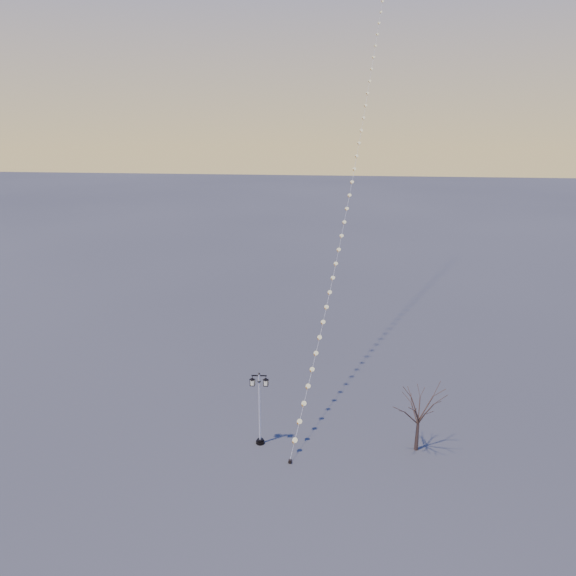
# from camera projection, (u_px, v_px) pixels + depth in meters

# --- Properties ---
(ground) EXTENTS (300.00, 300.00, 0.00)m
(ground) POSITION_uv_depth(u_px,v_px,m) (315.00, 447.00, 30.99)
(ground) COLOR #434444
(ground) RESTS_ON ground
(street_lamp) EXTENTS (1.13, 0.50, 4.47)m
(street_lamp) POSITION_uv_depth(u_px,v_px,m) (260.00, 405.00, 30.57)
(street_lamp) COLOR black
(street_lamp) RESTS_ON ground
(bare_tree) EXTENTS (2.24, 2.24, 3.71)m
(bare_tree) POSITION_uv_depth(u_px,v_px,m) (419.00, 409.00, 29.95)
(bare_tree) COLOR #443025
(bare_tree) RESTS_ON ground
(kite_train) EXTENTS (6.83, 40.04, 34.59)m
(kite_train) POSITION_uv_depth(u_px,v_px,m) (356.00, 127.00, 42.73)
(kite_train) COLOR black
(kite_train) RESTS_ON ground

